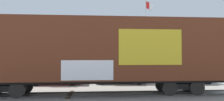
{
  "coord_description": "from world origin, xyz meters",
  "views": [
    {
      "loc": [
        0.29,
        -12.7,
        2.35
      ],
      "look_at": [
        0.46,
        1.45,
        2.78
      ],
      "focal_mm": 32.76,
      "sensor_mm": 36.0,
      "label": 1
    }
  ],
  "objects_px": {
    "parked_car_black": "(119,73)",
    "parked_car_red": "(56,74)",
    "flagpole": "(147,27)",
    "freight_car": "(96,51)",
    "parked_car_white": "(185,73)"
  },
  "relations": [
    {
      "from": "freight_car",
      "to": "parked_car_black",
      "type": "bearing_deg",
      "value": 72.57
    },
    {
      "from": "parked_car_red",
      "to": "freight_car",
      "type": "bearing_deg",
      "value": -52.49
    },
    {
      "from": "freight_car",
      "to": "parked_car_black",
      "type": "height_order",
      "value": "freight_car"
    },
    {
      "from": "parked_car_red",
      "to": "flagpole",
      "type": "bearing_deg",
      "value": 34.9
    },
    {
      "from": "flagpole",
      "to": "parked_car_white",
      "type": "relative_size",
      "value": 1.89
    },
    {
      "from": "flagpole",
      "to": "parked_car_white",
      "type": "distance_m",
      "value": 7.81
    },
    {
      "from": "freight_car",
      "to": "parked_car_white",
      "type": "bearing_deg",
      "value": 35.63
    },
    {
      "from": "parked_car_red",
      "to": "parked_car_black",
      "type": "height_order",
      "value": "parked_car_black"
    },
    {
      "from": "freight_car",
      "to": "parked_car_red",
      "type": "distance_m",
      "value": 6.32
    },
    {
      "from": "parked_car_black",
      "to": "parked_car_red",
      "type": "bearing_deg",
      "value": -173.0
    },
    {
      "from": "parked_car_black",
      "to": "freight_car",
      "type": "bearing_deg",
      "value": -107.43
    },
    {
      "from": "parked_car_red",
      "to": "parked_car_black",
      "type": "relative_size",
      "value": 0.96
    },
    {
      "from": "flagpole",
      "to": "parked_car_black",
      "type": "distance_m",
      "value": 8.21
    },
    {
      "from": "parked_car_red",
      "to": "parked_car_white",
      "type": "xyz_separation_m",
      "value": [
        11.22,
        0.62,
        0.03
      ]
    },
    {
      "from": "freight_car",
      "to": "flagpole",
      "type": "height_order",
      "value": "flagpole"
    }
  ]
}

